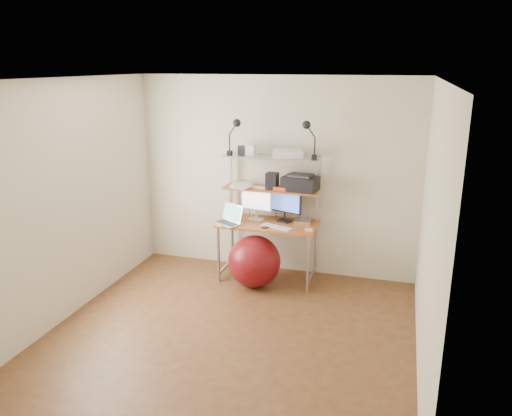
{
  "coord_description": "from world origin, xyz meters",
  "views": [
    {
      "loc": [
        1.52,
        -4.21,
        2.64
      ],
      "look_at": [
        -0.07,
        1.15,
        1.01
      ],
      "focal_mm": 35.0,
      "sensor_mm": 36.0,
      "label": 1
    }
  ],
  "objects": [
    {
      "name": "room",
      "position": [
        0.0,
        0.0,
        1.25
      ],
      "size": [
        3.6,
        3.6,
        3.6
      ],
      "color": "brown",
      "rests_on": "ground"
    },
    {
      "name": "computer_desk",
      "position": [
        0.0,
        1.5,
        0.96
      ],
      "size": [
        1.2,
        0.6,
        1.57
      ],
      "color": "#AA5921",
      "rests_on": "ground"
    },
    {
      "name": "wall_outlet",
      "position": [
        0.85,
        1.79,
        0.3
      ],
      "size": [
        0.08,
        0.01,
        0.12
      ],
      "primitive_type": "cube",
      "color": "silver",
      "rests_on": "room"
    },
    {
      "name": "monitor_silver",
      "position": [
        -0.18,
        1.53,
        0.99
      ],
      "size": [
        0.42,
        0.17,
        0.46
      ],
      "rotation": [
        0.0,
        0.0,
        -0.12
      ],
      "color": "silver",
      "rests_on": "desktop"
    },
    {
      "name": "monitor_black",
      "position": [
        0.18,
        1.57,
        0.97
      ],
      "size": [
        0.44,
        0.19,
        0.46
      ],
      "rotation": [
        0.0,
        0.0,
        -0.33
      ],
      "color": "black",
      "rests_on": "desktop"
    },
    {
      "name": "laptop",
      "position": [
        -0.45,
        1.29,
        0.79
      ],
      "size": [
        0.42,
        0.4,
        0.29
      ],
      "rotation": [
        0.0,
        0.0,
        -0.53
      ],
      "color": "silver",
      "rests_on": "desktop"
    },
    {
      "name": "keyboard",
      "position": [
        0.14,
        1.3,
        0.75
      ],
      "size": [
        0.41,
        0.24,
        0.01
      ],
      "primitive_type": "cube",
      "rotation": [
        0.0,
        0.0,
        -0.34
      ],
      "color": "silver",
      "rests_on": "desktop"
    },
    {
      "name": "mouse",
      "position": [
        0.54,
        1.28,
        0.75
      ],
      "size": [
        0.09,
        0.06,
        0.02
      ],
      "primitive_type": "cube",
      "rotation": [
        0.0,
        0.0,
        0.13
      ],
      "color": "silver",
      "rests_on": "desktop"
    },
    {
      "name": "mac_mini",
      "position": [
        0.41,
        1.58,
        0.76
      ],
      "size": [
        0.22,
        0.22,
        0.04
      ],
      "primitive_type": "cube",
      "rotation": [
        0.0,
        0.0,
        0.09
      ],
      "color": "silver",
      "rests_on": "desktop"
    },
    {
      "name": "phone",
      "position": [
        0.02,
        1.26,
        0.74
      ],
      "size": [
        0.09,
        0.13,
        0.01
      ],
      "primitive_type": "cube",
      "rotation": [
        0.0,
        0.0,
        -0.29
      ],
      "color": "black",
      "rests_on": "desktop"
    },
    {
      "name": "printer",
      "position": [
        0.37,
        1.56,
        1.24
      ],
      "size": [
        0.45,
        0.34,
        0.2
      ],
      "rotation": [
        0.0,
        0.0,
        -0.15
      ],
      "color": "black",
      "rests_on": "mid_shelf"
    },
    {
      "name": "nas_cube",
      "position": [
        0.02,
        1.54,
        1.25
      ],
      "size": [
        0.14,
        0.14,
        0.2
      ],
      "primitive_type": "cube",
      "rotation": [
        0.0,
        0.0,
        -0.06
      ],
      "color": "black",
      "rests_on": "mid_shelf"
    },
    {
      "name": "red_box",
      "position": [
        0.14,
        1.5,
        1.17
      ],
      "size": [
        0.17,
        0.12,
        0.04
      ],
      "primitive_type": "cube",
      "rotation": [
        0.0,
        0.0,
        -0.1
      ],
      "color": "red",
      "rests_on": "mid_shelf"
    },
    {
      "name": "scanner",
      "position": [
        0.2,
        1.57,
        1.6
      ],
      "size": [
        0.41,
        0.32,
        0.1
      ],
      "rotation": [
        0.0,
        0.0,
        0.25
      ],
      "color": "silver",
      "rests_on": "top_shelf"
    },
    {
      "name": "box_white",
      "position": [
        -0.26,
        1.56,
        1.61
      ],
      "size": [
        0.11,
        0.09,
        0.13
      ],
      "primitive_type": "cube",
      "rotation": [
        0.0,
        0.0,
        -0.02
      ],
      "color": "silver",
      "rests_on": "top_shelf"
    },
    {
      "name": "box_grey",
      "position": [
        -0.39,
        1.63,
        1.6
      ],
      "size": [
        0.12,
        0.12,
        0.1
      ],
      "primitive_type": "cube",
      "rotation": [
        0.0,
        0.0,
        0.24
      ],
      "color": "#2B2B2D",
      "rests_on": "top_shelf"
    },
    {
      "name": "clip_lamp_left",
      "position": [
        -0.43,
        1.49,
        1.87
      ],
      "size": [
        0.18,
        0.1,
        0.44
      ],
      "color": "black",
      "rests_on": "top_shelf"
    },
    {
      "name": "clip_lamp_right",
      "position": [
        0.46,
        1.49,
        1.88
      ],
      "size": [
        0.18,
        0.1,
        0.45
      ],
      "color": "black",
      "rests_on": "top_shelf"
    },
    {
      "name": "exercise_ball",
      "position": [
        -0.1,
        1.18,
        0.32
      ],
      "size": [
        0.64,
        0.64,
        0.64
      ],
      "primitive_type": "sphere",
      "color": "maroon",
      "rests_on": "floor"
    },
    {
      "name": "paper_stack",
      "position": [
        -0.38,
        1.57,
        1.16
      ],
      "size": [
        0.32,
        0.39,
        0.02
      ],
      "color": "white",
      "rests_on": "mid_shelf"
    }
  ]
}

